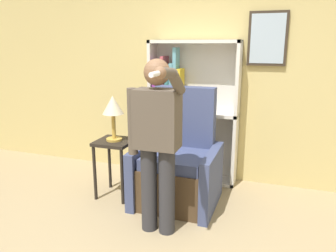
{
  "coord_description": "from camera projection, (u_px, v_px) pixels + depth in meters",
  "views": [
    {
      "loc": [
        0.94,
        -2.08,
        1.73
      ],
      "look_at": [
        -0.06,
        0.84,
        0.96
      ],
      "focal_mm": 35.0,
      "sensor_mm": 36.0,
      "label": 1
    }
  ],
  "objects": [
    {
      "name": "armchair",
      "position": [
        178.0,
        167.0,
        3.65
      ],
      "size": [
        0.88,
        0.8,
        1.27
      ],
      "color": "#4C3823",
      "rests_on": "ground_plane"
    },
    {
      "name": "person_standing",
      "position": [
        157.0,
        138.0,
        2.91
      ],
      "size": [
        0.54,
        0.78,
        1.61
      ],
      "color": "#2D2D33",
      "rests_on": "ground_plane"
    },
    {
      "name": "side_table",
      "position": [
        115.0,
        152.0,
        3.74
      ],
      "size": [
        0.4,
        0.4,
        0.67
      ],
      "color": "black",
      "rests_on": "ground_plane"
    },
    {
      "name": "wall_back",
      "position": [
        204.0,
        71.0,
        4.14
      ],
      "size": [
        8.0,
        0.11,
        2.8
      ],
      "color": "tan",
      "rests_on": "ground_plane"
    },
    {
      "name": "table_lamp",
      "position": [
        113.0,
        108.0,
        3.61
      ],
      "size": [
        0.24,
        0.24,
        0.51
      ],
      "color": "gold",
      "rests_on": "side_table"
    },
    {
      "name": "bookcase",
      "position": [
        182.0,
        114.0,
        4.2
      ],
      "size": [
        1.13,
        0.28,
        1.78
      ],
      "color": "silver",
      "rests_on": "ground_plane"
    }
  ]
}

